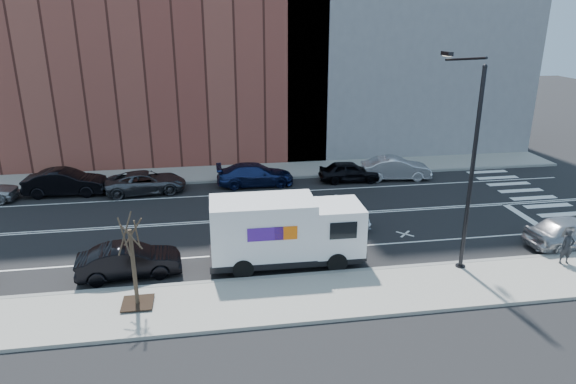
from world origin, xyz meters
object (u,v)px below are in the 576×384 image
object	(u,v)px
fedex_van	(285,230)
near_parked_front	(571,232)
driving_sedan	(321,217)
pedestrian	(567,247)
far_parked_b	(66,182)

from	to	relation	value
fedex_van	near_parked_front	bearing A→B (deg)	-0.70
fedex_van	driving_sedan	distance (m)	4.23
fedex_van	pedestrian	world-z (taller)	fedex_van
far_parked_b	near_parked_front	size ratio (longest dim) A/B	1.07
near_parked_front	pedestrian	xyz separation A→B (m)	(-1.67, -1.89, 0.20)
fedex_van	driving_sedan	xyz separation A→B (m)	(2.43, 3.35, -0.85)
fedex_van	near_parked_front	distance (m)	14.23
fedex_van	pedestrian	distance (m)	12.75
driving_sedan	pedestrian	distance (m)	11.56
far_parked_b	near_parked_front	world-z (taller)	far_parked_b
pedestrian	driving_sedan	bearing A→B (deg)	154.61
far_parked_b	pedestrian	xyz separation A→B (m)	(24.78, -13.89, 0.17)
near_parked_front	pedestrian	size ratio (longest dim) A/B	2.76
pedestrian	far_parked_b	bearing A→B (deg)	154.46
near_parked_front	pedestrian	bearing A→B (deg)	132.88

